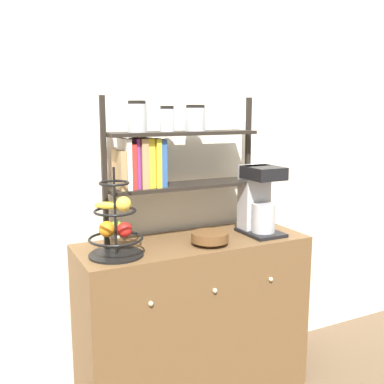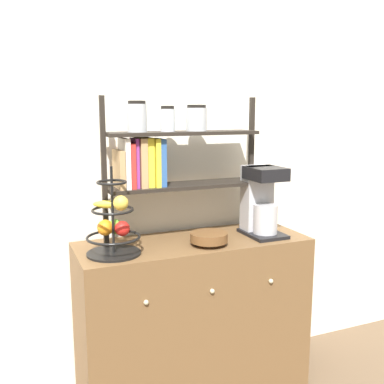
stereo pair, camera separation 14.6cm
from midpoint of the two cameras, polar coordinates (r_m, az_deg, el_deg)
wall_back at (r=2.50m, az=-4.28°, el=5.07°), size 7.00×0.05×2.60m
sideboard at (r=2.50m, az=-1.56°, el=-15.73°), size 1.20×0.46×0.86m
coffee_maker at (r=2.46m, az=6.78°, el=-0.93°), size 0.18×0.25×0.37m
fruit_stand at (r=2.12m, az=-11.59°, el=-4.37°), size 0.25×0.25×0.42m
wooden_bowl at (r=2.26m, az=0.42°, el=-5.81°), size 0.19×0.19×0.06m
shelf_hutch at (r=2.28m, az=-5.67°, el=4.93°), size 0.84×0.20×0.74m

